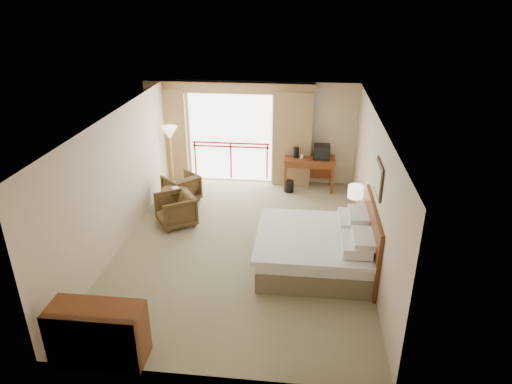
# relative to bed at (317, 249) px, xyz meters

# --- Properties ---
(floor) EXTENTS (7.00, 7.00, 0.00)m
(floor) POSITION_rel_bed_xyz_m (-1.50, 0.60, -0.38)
(floor) COLOR #7F7856
(floor) RESTS_ON ground
(ceiling) EXTENTS (7.00, 7.00, 0.00)m
(ceiling) POSITION_rel_bed_xyz_m (-1.50, 0.60, 2.32)
(ceiling) COLOR white
(ceiling) RESTS_ON wall_back
(wall_back) EXTENTS (5.00, 0.00, 5.00)m
(wall_back) POSITION_rel_bed_xyz_m (-1.50, 4.10, 0.97)
(wall_back) COLOR beige
(wall_back) RESTS_ON ground
(wall_front) EXTENTS (5.00, 0.00, 5.00)m
(wall_front) POSITION_rel_bed_xyz_m (-1.50, -2.90, 0.97)
(wall_front) COLOR beige
(wall_front) RESTS_ON ground
(wall_left) EXTENTS (0.00, 7.00, 7.00)m
(wall_left) POSITION_rel_bed_xyz_m (-4.00, 0.60, 0.97)
(wall_left) COLOR beige
(wall_left) RESTS_ON ground
(wall_right) EXTENTS (0.00, 7.00, 7.00)m
(wall_right) POSITION_rel_bed_xyz_m (1.00, 0.60, 0.97)
(wall_right) COLOR beige
(wall_right) RESTS_ON ground
(balcony_door) EXTENTS (2.40, 0.00, 2.40)m
(balcony_door) POSITION_rel_bed_xyz_m (-2.30, 4.08, 0.82)
(balcony_door) COLOR white
(balcony_door) RESTS_ON wall_back
(balcony_railing) EXTENTS (2.09, 0.03, 1.02)m
(balcony_railing) POSITION_rel_bed_xyz_m (-2.30, 4.06, 0.44)
(balcony_railing) COLOR red
(balcony_railing) RESTS_ON wall_back
(curtain_left) EXTENTS (1.00, 0.26, 2.50)m
(curtain_left) POSITION_rel_bed_xyz_m (-3.95, 3.95, 0.87)
(curtain_left) COLOR #8F6F4B
(curtain_left) RESTS_ON wall_back
(curtain_right) EXTENTS (1.00, 0.26, 2.50)m
(curtain_right) POSITION_rel_bed_xyz_m (-0.65, 3.95, 0.87)
(curtain_right) COLOR #8F6F4B
(curtain_right) RESTS_ON wall_back
(valance) EXTENTS (4.40, 0.22, 0.28)m
(valance) POSITION_rel_bed_xyz_m (-2.30, 3.98, 2.17)
(valance) COLOR #8F6F4B
(valance) RESTS_ON wall_back
(hvac_vent) EXTENTS (0.50, 0.04, 0.50)m
(hvac_vent) POSITION_rel_bed_xyz_m (-0.20, 4.07, 1.97)
(hvac_vent) COLOR silver
(hvac_vent) RESTS_ON wall_back
(bed) EXTENTS (2.13, 2.06, 0.97)m
(bed) POSITION_rel_bed_xyz_m (0.00, 0.00, 0.00)
(bed) COLOR brown
(bed) RESTS_ON floor
(headboard) EXTENTS (0.06, 2.10, 1.30)m
(headboard) POSITION_rel_bed_xyz_m (0.96, 0.00, 0.27)
(headboard) COLOR #572611
(headboard) RESTS_ON wall_right
(framed_art) EXTENTS (0.04, 0.72, 0.60)m
(framed_art) POSITION_rel_bed_xyz_m (0.97, 0.00, 1.47)
(framed_art) COLOR black
(framed_art) RESTS_ON wall_right
(nightstand) EXTENTS (0.42, 0.49, 0.57)m
(nightstand) POSITION_rel_bed_xyz_m (0.77, 1.25, -0.09)
(nightstand) COLOR #572611
(nightstand) RESTS_ON floor
(table_lamp) EXTENTS (0.32, 0.32, 0.56)m
(table_lamp) POSITION_rel_bed_xyz_m (0.77, 1.30, 0.63)
(table_lamp) COLOR tan
(table_lamp) RESTS_ON nightstand
(phone) EXTENTS (0.22, 0.19, 0.08)m
(phone) POSITION_rel_bed_xyz_m (0.72, 1.10, 0.23)
(phone) COLOR black
(phone) RESTS_ON nightstand
(desk) EXTENTS (1.30, 0.63, 0.85)m
(desk) POSITION_rel_bed_xyz_m (-0.18, 3.73, 0.29)
(desk) COLOR #572611
(desk) RESTS_ON floor
(tv) EXTENTS (0.41, 0.33, 0.38)m
(tv) POSITION_rel_bed_xyz_m (0.12, 3.66, 0.66)
(tv) COLOR black
(tv) RESTS_ON desk
(coffee_maker) EXTENTS (0.15, 0.15, 0.29)m
(coffee_maker) POSITION_rel_bed_xyz_m (-0.53, 3.67, 0.61)
(coffee_maker) COLOR black
(coffee_maker) RESTS_ON desk
(cup) EXTENTS (0.09, 0.09, 0.11)m
(cup) POSITION_rel_bed_xyz_m (-0.38, 3.62, 0.52)
(cup) COLOR white
(cup) RESTS_ON desk
(wastebasket) EXTENTS (0.25, 0.25, 0.30)m
(wastebasket) POSITION_rel_bed_xyz_m (-0.67, 3.40, -0.22)
(wastebasket) COLOR black
(wastebasket) RESTS_ON floor
(armchair_far) EXTENTS (1.05, 1.05, 0.69)m
(armchair_far) POSITION_rel_bed_xyz_m (-3.30, 2.58, -0.38)
(armchair_far) COLOR #412E17
(armchair_far) RESTS_ON floor
(armchair_near) EXTENTS (1.08, 1.08, 0.72)m
(armchair_near) POSITION_rel_bed_xyz_m (-3.10, 1.33, -0.38)
(armchair_near) COLOR #412E17
(armchair_near) RESTS_ON floor
(side_table) EXTENTS (0.55, 0.55, 0.60)m
(side_table) POSITION_rel_bed_xyz_m (-3.31, 1.88, 0.04)
(side_table) COLOR black
(side_table) RESTS_ON floor
(book) EXTENTS (0.24, 0.25, 0.02)m
(book) POSITION_rel_bed_xyz_m (-3.31, 1.88, 0.23)
(book) COLOR white
(book) RESTS_ON side_table
(floor_lamp) EXTENTS (0.42, 0.42, 1.63)m
(floor_lamp) POSITION_rel_bed_xyz_m (-3.78, 3.48, 1.02)
(floor_lamp) COLOR tan
(floor_lamp) RESTS_ON floor
(dresser) EXTENTS (1.32, 0.56, 0.88)m
(dresser) POSITION_rel_bed_xyz_m (-3.09, -2.73, 0.06)
(dresser) COLOR #572611
(dresser) RESTS_ON floor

